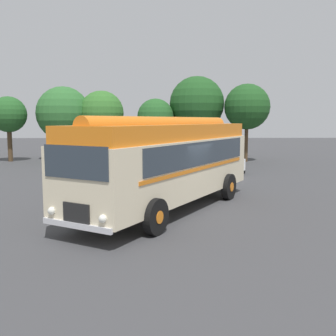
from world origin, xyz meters
The scene contains 12 objects.
ground_plane centered at (0.00, 0.00, 0.00)m, with size 120.00×120.00×0.00m, color #3D3D3F.
vintage_bus centered at (-0.47, 0.28, 1.89)m, with size 7.23×9.93×3.49m.
car_near_left centered at (-4.95, 11.80, 0.85)m, with size 2.08×4.26×1.66m.
car_mid_left centered at (-2.15, 11.08, 0.85)m, with size 2.24×4.33×1.66m.
car_mid_right centered at (0.79, 11.61, 0.85)m, with size 2.14×4.29×1.66m.
car_far_right centered at (3.43, 11.37, 0.85)m, with size 2.10×4.27×1.66m.
tree_far_left centered at (-13.21, 18.01, 3.87)m, with size 2.93×2.90×5.27m.
tree_left_of_centre centered at (-8.84, 19.18, 3.94)m, with size 4.50×4.50×6.17m.
tree_centre centered at (-5.74, 19.10, 3.97)m, with size 3.72×3.72×5.82m.
tree_right_of_centre centered at (-1.25, 17.89, 3.62)m, with size 2.97×2.97×5.10m.
tree_far_right centered at (2.22, 18.78, 4.70)m, with size 4.56×4.56×6.99m.
tree_extra_right centered at (6.25, 17.43, 4.37)m, with size 3.66×3.66×6.26m.
Camera 1 is at (-0.75, -14.31, 3.37)m, focal length 42.00 mm.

